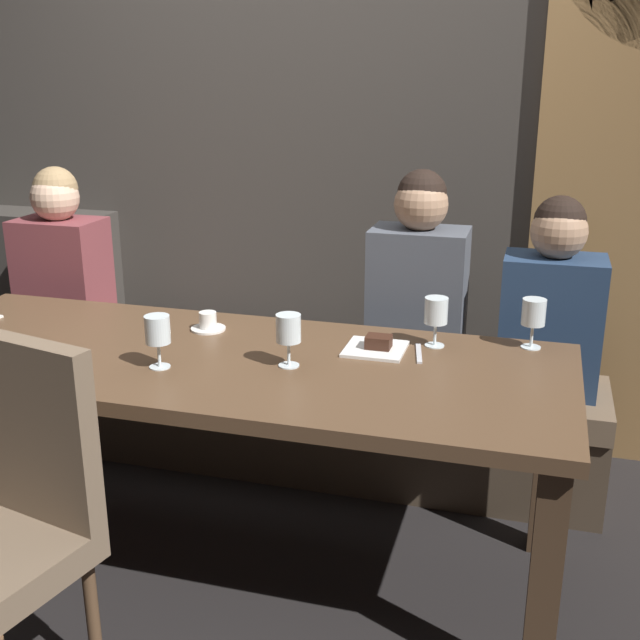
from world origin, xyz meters
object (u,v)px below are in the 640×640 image
(wine_glass_end_left, at_px, (288,330))
(wine_glass_end_right, at_px, (436,312))
(dessert_plate, at_px, (377,346))
(diner_far_end, at_px, (552,301))
(dining_table, at_px, (220,381))
(diner_bearded, at_px, (418,282))
(banquette_bench, at_px, (290,413))
(wine_glass_far_right, at_px, (534,315))
(wine_glass_center_front, at_px, (158,332))
(chair_near_side, at_px, (0,511))
(espresso_cup, at_px, (208,323))
(fork_on_table, at_px, (419,353))
(diner_redhead, at_px, (62,262))

(wine_glass_end_left, bearing_deg, wine_glass_end_right, 36.83)
(wine_glass_end_right, bearing_deg, dessert_plate, -151.67)
(diner_far_end, height_order, wine_glass_end_right, diner_far_end)
(wine_glass_end_left, bearing_deg, dining_table, 173.80)
(diner_bearded, bearing_deg, dessert_plate, -94.74)
(banquette_bench, bearing_deg, dessert_plate, -47.91)
(banquette_bench, height_order, dessert_plate, dessert_plate)
(banquette_bench, xyz_separation_m, diner_bearded, (0.51, 0.02, 0.60))
(dining_table, relative_size, dessert_plate, 11.58)
(wine_glass_far_right, bearing_deg, wine_glass_center_front, -155.61)
(wine_glass_end_left, xyz_separation_m, dessert_plate, (0.23, 0.21, -0.10))
(chair_near_side, relative_size, espresso_cup, 8.17)
(diner_bearded, distance_m, wine_glass_far_right, 0.57)
(chair_near_side, bearing_deg, espresso_cup, 80.70)
(diner_far_end, height_order, espresso_cup, diner_far_end)
(banquette_bench, xyz_separation_m, wine_glass_end_right, (0.64, -0.43, 0.63))
(wine_glass_far_right, bearing_deg, wine_glass_end_right, -167.10)
(wine_glass_far_right, xyz_separation_m, wine_glass_end_left, (-0.70, -0.37, 0.00))
(dining_table, height_order, wine_glass_end_right, wine_glass_end_right)
(wine_glass_end_left, bearing_deg, fork_on_table, 30.02)
(diner_far_end, height_order, fork_on_table, diner_far_end)
(banquette_bench, distance_m, diner_far_end, 1.15)
(dessert_plate, bearing_deg, wine_glass_end_right, 28.33)
(wine_glass_end_right, distance_m, wine_glass_center_front, 0.88)
(dining_table, xyz_separation_m, fork_on_table, (0.61, 0.18, 0.09))
(diner_bearded, height_order, dessert_plate, diner_bearded)
(dessert_plate, bearing_deg, wine_glass_center_front, -151.55)
(chair_near_side, bearing_deg, diner_far_end, 48.15)
(wine_glass_end_left, bearing_deg, chair_near_side, -127.26)
(espresso_cup, bearing_deg, diner_redhead, 151.96)
(chair_near_side, bearing_deg, dessert_plate, 50.01)
(banquette_bench, distance_m, wine_glass_center_front, 1.06)
(wine_glass_center_front, height_order, espresso_cup, wine_glass_center_front)
(diner_far_end, bearing_deg, wine_glass_end_left, -135.59)
(wine_glass_end_right, height_order, wine_glass_center_front, same)
(chair_near_side, height_order, diner_redhead, diner_redhead)
(diner_redhead, bearing_deg, banquette_bench, 0.47)
(diner_redhead, relative_size, wine_glass_end_right, 4.66)
(wine_glass_end_left, bearing_deg, diner_far_end, 44.41)
(dessert_plate, bearing_deg, fork_on_table, 1.45)
(diner_bearded, height_order, wine_glass_center_front, diner_bearded)
(wine_glass_far_right, height_order, fork_on_table, wine_glass_far_right)
(dining_table, height_order, diner_bearded, diner_bearded)
(wine_glass_far_right, bearing_deg, espresso_cup, -173.65)
(fork_on_table, bearing_deg, banquette_bench, 128.87)
(chair_near_side, relative_size, wine_glass_center_front, 5.98)
(wine_glass_far_right, bearing_deg, diner_far_end, 80.75)
(wine_glass_end_left, xyz_separation_m, wine_glass_center_front, (-0.37, -0.12, -0.00))
(diner_redhead, relative_size, dessert_plate, 4.02)
(chair_near_side, bearing_deg, wine_glass_end_left, 52.74)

